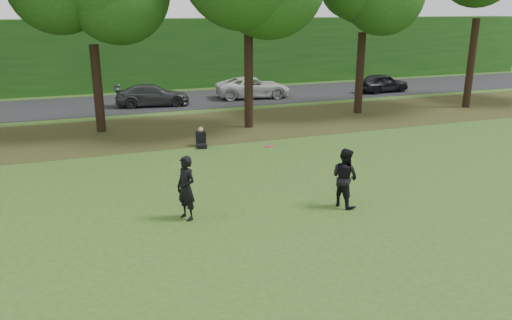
{
  "coord_description": "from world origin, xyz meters",
  "views": [
    {
      "loc": [
        -4.12,
        -10.72,
        5.71
      ],
      "look_at": [
        0.89,
        2.83,
        1.3
      ],
      "focal_mm": 35.0,
      "sensor_mm": 36.0,
      "label": 1
    }
  ],
  "objects_px": {
    "frisbee": "(269,146)",
    "player_left": "(186,188)",
    "seated_person": "(201,139)",
    "player_right": "(345,177)"
  },
  "relations": [
    {
      "from": "player_left",
      "to": "player_right",
      "type": "xyz_separation_m",
      "value": [
        4.64,
        -0.67,
        -0.02
      ]
    },
    {
      "from": "player_left",
      "to": "player_right",
      "type": "bearing_deg",
      "value": 55.38
    },
    {
      "from": "player_right",
      "to": "frisbee",
      "type": "bearing_deg",
      "value": 70.95
    },
    {
      "from": "seated_person",
      "to": "player_left",
      "type": "bearing_deg",
      "value": -98.53
    },
    {
      "from": "player_left",
      "to": "seated_person",
      "type": "relative_size",
      "value": 2.21
    },
    {
      "from": "player_left",
      "to": "frisbee",
      "type": "relative_size",
      "value": 5.05
    },
    {
      "from": "player_right",
      "to": "seated_person",
      "type": "height_order",
      "value": "player_right"
    },
    {
      "from": "player_left",
      "to": "seated_person",
      "type": "xyz_separation_m",
      "value": [
        2.28,
        7.39,
        -0.61
      ]
    },
    {
      "from": "player_right",
      "to": "seated_person",
      "type": "distance_m",
      "value": 8.42
    },
    {
      "from": "frisbee",
      "to": "player_left",
      "type": "bearing_deg",
      "value": 162.55
    }
  ]
}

